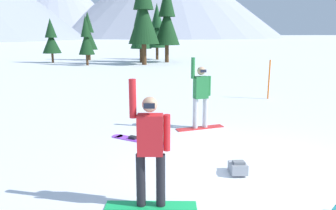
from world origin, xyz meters
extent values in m
plane|color=white|center=(0.00, 0.00, 0.00)|extent=(800.00, 800.00, 0.00)
cube|color=#19B259|center=(-2.39, -0.68, 0.01)|extent=(1.49, 0.78, 0.02)
cylinder|color=black|center=(-2.24, -0.73, 0.46)|extent=(0.15, 0.15, 0.88)
cylinder|color=black|center=(-2.54, -0.62, 0.46)|extent=(0.15, 0.15, 0.88)
cube|color=red|center=(-2.39, -0.68, 1.23)|extent=(0.46, 0.36, 0.65)
cylinder|color=red|center=(-2.14, -0.77, 1.26)|extent=(0.11, 0.11, 0.58)
cylinder|color=red|center=(-2.63, -0.59, 1.80)|extent=(0.11, 0.11, 0.60)
sphere|color=tan|center=(-2.39, -0.68, 1.71)|extent=(0.24, 0.24, 0.24)
cube|color=black|center=(-2.44, -0.81, 1.72)|extent=(0.17, 0.10, 0.08)
cube|color=red|center=(0.29, 3.11, 0.01)|extent=(1.47, 0.29, 0.02)
cylinder|color=#B7B7BC|center=(0.45, 3.11, 0.47)|extent=(0.15, 0.15, 0.89)
cylinder|color=#B7B7BC|center=(0.13, 3.11, 0.47)|extent=(0.15, 0.15, 0.89)
cube|color=#237238|center=(0.29, 3.11, 1.24)|extent=(0.40, 0.24, 0.64)
cylinder|color=#237238|center=(0.55, 3.11, 1.27)|extent=(0.11, 0.11, 0.58)
cylinder|color=#237238|center=(0.03, 3.11, 1.81)|extent=(0.11, 0.11, 0.60)
sphere|color=tan|center=(0.29, 3.11, 1.72)|extent=(0.24, 0.24, 0.24)
cube|color=black|center=(0.29, 2.97, 1.73)|extent=(0.17, 0.04, 0.08)
cube|color=#993FD8|center=(-1.70, 2.60, 0.01)|extent=(1.19, 1.30, 0.02)
cylinder|color=#993FD8|center=(-2.19, 3.15, 0.01)|extent=(0.42, 0.42, 0.02)
cylinder|color=#993FD8|center=(-1.22, 2.05, 0.01)|extent=(0.42, 0.42, 0.02)
cube|color=black|center=(-1.85, 2.76, 0.06)|extent=(0.24, 0.24, 0.07)
cube|color=black|center=(-1.56, 2.43, 0.06)|extent=(0.24, 0.24, 0.07)
cube|color=gray|center=(-0.37, -0.05, 0.12)|extent=(0.45, 0.54, 0.24)
cube|color=slate|center=(-0.38, -0.10, 0.26)|extent=(0.28, 0.26, 0.08)
cylinder|color=black|center=(-0.29, 0.18, 0.10)|extent=(0.07, 0.12, 0.02)
cylinder|color=orange|center=(4.98, 6.18, 0.84)|extent=(0.06, 0.06, 1.68)
cylinder|color=#472D19|center=(-0.72, 24.16, 0.48)|extent=(0.22, 0.22, 0.95)
cone|color=#143819|center=(-0.72, 24.16, 1.97)|extent=(1.39, 1.39, 2.03)
cone|color=#143819|center=(-0.72, 24.16, 3.39)|extent=(0.91, 0.91, 1.86)
cylinder|color=#472D19|center=(4.17, 23.00, 0.93)|extent=(0.42, 0.42, 1.86)
cone|color=#143819|center=(4.17, 23.00, 3.84)|extent=(2.75, 2.75, 3.95)
cylinder|color=#472D19|center=(0.14, 30.11, 0.55)|extent=(0.25, 0.25, 1.10)
cone|color=#143819|center=(0.14, 30.11, 2.27)|extent=(1.82, 1.82, 2.34)
cone|color=#143819|center=(0.14, 30.11, 3.91)|extent=(1.18, 1.18, 2.15)
cylinder|color=#472D19|center=(6.95, 24.74, 0.84)|extent=(0.38, 0.38, 1.68)
cone|color=#143819|center=(6.95, 24.74, 3.46)|extent=(2.50, 2.50, 3.56)
cylinder|color=#472D19|center=(-3.57, 27.90, 0.46)|extent=(0.21, 0.21, 0.92)
cone|color=#143819|center=(-3.57, 27.90, 1.90)|extent=(1.74, 1.74, 1.96)
cone|color=#143819|center=(-3.57, 27.90, 3.27)|extent=(1.13, 1.13, 1.79)
cylinder|color=#472D19|center=(7.11, 28.27, 0.65)|extent=(0.29, 0.29, 1.29)
cone|color=#194723|center=(7.11, 28.27, 2.67)|extent=(2.09, 2.09, 2.75)
cone|color=#194723|center=(7.11, 28.27, 4.60)|extent=(1.36, 1.36, 2.52)
cylinder|color=#472D19|center=(4.57, 25.48, 0.67)|extent=(0.30, 0.30, 1.34)
cone|color=#194723|center=(4.57, 25.48, 2.76)|extent=(2.05, 2.05, 2.84)
cone|color=#194723|center=(4.57, 25.48, 4.75)|extent=(1.33, 1.33, 2.61)
cone|color=#9EA3B2|center=(2.57, 220.63, 22.81)|extent=(88.33, 88.33, 45.62)
camera|label=1|loc=(-3.76, -5.31, 2.77)|focal=34.65mm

